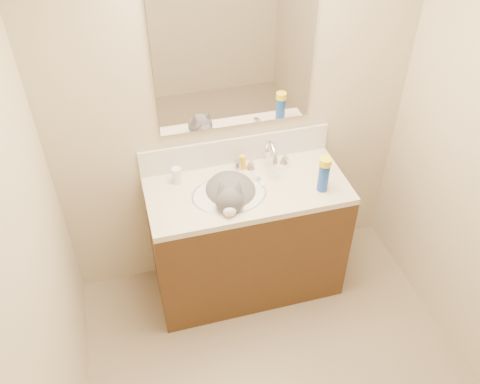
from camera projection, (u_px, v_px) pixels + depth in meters
room_shell at (321, 220)px, 1.88m from camera, size 2.24×2.54×2.52m
vanity_cabinet at (247, 241)px, 3.30m from camera, size 1.20×0.55×0.82m
counter_slab at (247, 190)px, 3.02m from camera, size 1.20×0.55×0.04m
basin at (229, 203)px, 3.00m from camera, size 0.45×0.36×0.14m
faucet at (270, 158)px, 3.09m from camera, size 0.28×0.20×0.21m
cat at (231, 196)px, 2.98m from camera, size 0.40×0.47×0.34m
backsplash at (236, 150)px, 3.14m from camera, size 1.20×0.02×0.18m
mirror at (235, 62)px, 2.76m from camera, size 0.90×0.02×0.80m
pill_bottle at (177, 175)px, 3.01m from camera, size 0.06×0.06×0.10m
pill_label at (177, 176)px, 3.02m from camera, size 0.06×0.06×0.04m
silver_jar at (238, 165)px, 3.13m from camera, size 0.07×0.07×0.06m
amber_bottle at (242, 162)px, 3.11m from camera, size 0.05×0.05×0.10m
toothbrush at (259, 179)px, 3.06m from camera, size 0.02×0.14×0.01m
toothbrush_head at (259, 179)px, 3.05m from camera, size 0.02×0.03×0.02m
spray_can at (323, 178)px, 2.94m from camera, size 0.08×0.08×0.18m
spray_cap at (326, 162)px, 2.86m from camera, size 0.08×0.08×0.04m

